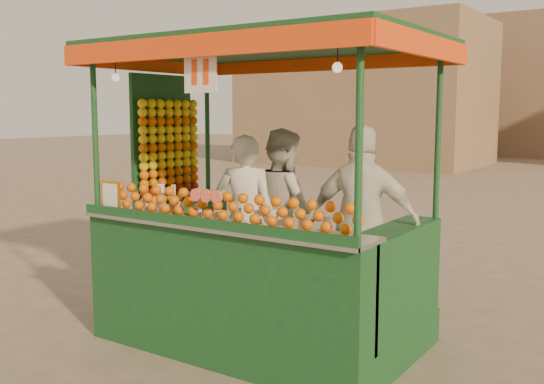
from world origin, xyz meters
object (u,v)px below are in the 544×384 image
Objects in this scene: vendor_left at (245,217)px; vendor_middle at (284,210)px; juice_cart at (249,247)px; vendor_right at (363,222)px.

vendor_middle is at bearing -134.63° from vendor_left.
vendor_middle reaches higher than vendor_left.
juice_cart is 1.90× the size of vendor_left.
vendor_right reaches higher than vendor_left.
vendor_right is (1.25, 0.12, 0.05)m from vendor_left.
vendor_middle is 1.13m from vendor_right.
vendor_left is at bearing 107.69° from vendor_middle.
juice_cart reaches higher than vendor_right.
vendor_middle is 0.97× the size of vendor_right.
juice_cart reaches higher than vendor_left.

